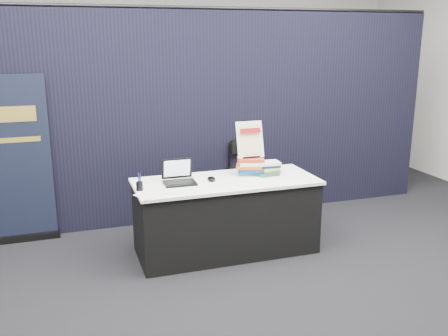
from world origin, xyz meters
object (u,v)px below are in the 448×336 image
display_table (226,216)px  stacking_chair (250,176)px  book_stack_tall (251,166)px  book_stack_short (269,168)px  info_sign (250,140)px  pullup_banner (17,170)px  laptop (179,177)px

display_table → stacking_chair: bearing=55.0°
book_stack_tall → book_stack_short: book_stack_tall is taller
book_stack_short → info_sign: info_sign is taller
display_table → stacking_chair: size_ratio=1.91×
info_sign → stacking_chair: info_sign is taller
display_table → book_stack_short: size_ratio=8.88×
pullup_banner → stacking_chair: (2.54, -0.13, -0.25)m
info_sign → pullup_banner: size_ratio=0.22×
book_stack_tall → info_sign: bearing=90.0°
laptop → pullup_banner: pullup_banner is taller
pullup_banner → laptop: bearing=-31.1°
display_table → pullup_banner: (-1.97, 0.95, 0.40)m
laptop → book_stack_tall: bearing=7.2°
book_stack_tall → info_sign: size_ratio=0.81×
pullup_banner → info_sign: bearing=-19.3°
info_sign → pullup_banner: bearing=160.6°
laptop → stacking_chair: (1.04, 0.77, -0.28)m
laptop → stacking_chair: 1.32m
book_stack_tall → book_stack_short: bearing=-30.0°
laptop → info_sign: 0.83m
laptop → book_stack_short: laptop is taller
info_sign → pullup_banner: 2.43m
display_table → book_stack_short: book_stack_short is taller
book_stack_tall → display_table: bearing=-158.2°
stacking_chair → display_table: bearing=-141.8°
display_table → info_sign: (0.31, 0.15, 0.73)m
laptop → book_stack_tall: 0.78m
display_table → pullup_banner: 2.22m
book_stack_short → book_stack_tall: bearing=150.0°
display_table → laptop: size_ratio=5.90×
pullup_banner → stacking_chair: 2.56m
display_table → laptop: laptop is taller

